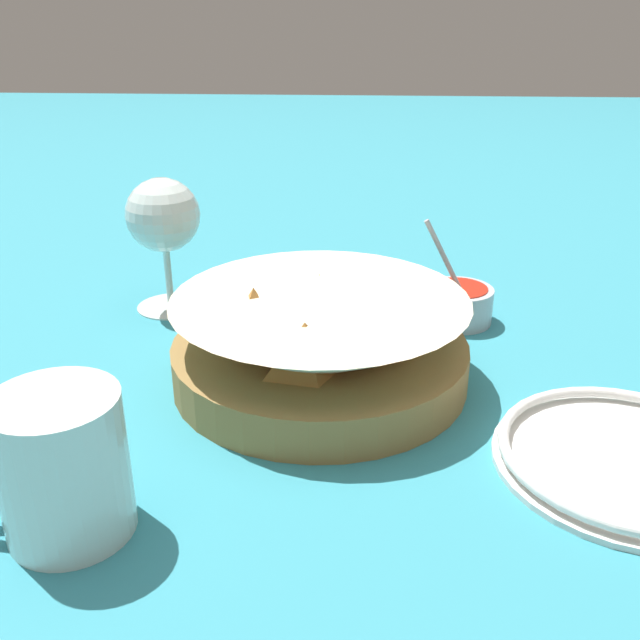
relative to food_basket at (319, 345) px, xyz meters
The scene contains 6 objects.
ground_plane 0.06m from the food_basket, 46.18° to the left, with size 4.00×4.00×0.00m, color teal.
food_basket is the anchor object (origin of this frame).
sauce_cup 0.18m from the food_basket, 135.19° to the right, with size 0.07×0.07×0.10m.
wine_glass 0.23m from the food_basket, 41.78° to the right, with size 0.07×0.07×0.14m.
beer_mug 0.24m from the food_basket, 54.31° to the left, with size 0.11×0.08×0.09m.
side_plate 0.25m from the food_basket, 153.35° to the left, with size 0.18×0.18×0.01m.
Camera 1 is at (-0.07, 0.49, 0.29)m, focal length 40.00 mm.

